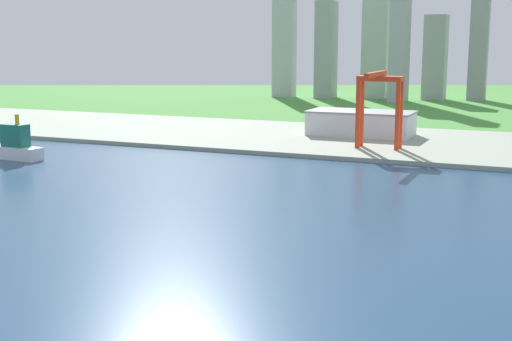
% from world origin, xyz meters
% --- Properties ---
extents(ground_plane, '(2400.00, 2400.00, 0.00)m').
position_xyz_m(ground_plane, '(0.00, 300.00, 0.00)').
color(ground_plane, '#478E39').
extents(water_bay, '(840.00, 360.00, 0.15)m').
position_xyz_m(water_bay, '(0.00, 240.00, 0.07)').
color(water_bay, navy).
rests_on(water_bay, ground).
extents(industrial_pier, '(840.00, 140.00, 2.50)m').
position_xyz_m(industrial_pier, '(0.00, 490.00, 1.25)').
color(industrial_pier, '#97A28F').
rests_on(industrial_pier, ground).
extents(ferry_boat, '(40.22, 11.61, 23.99)m').
position_xyz_m(ferry_boat, '(-179.99, 357.09, 6.86)').
color(ferry_boat, white).
rests_on(ferry_boat, water_bay).
extents(port_crane_red, '(24.68, 41.19, 42.98)m').
position_xyz_m(port_crane_red, '(-6.61, 454.99, 33.22)').
color(port_crane_red, red).
rests_on(port_crane_red, industrial_pier).
extents(warehouse_main, '(66.15, 32.76, 15.50)m').
position_xyz_m(warehouse_main, '(-30.31, 507.34, 10.27)').
color(warehouse_main, silver).
rests_on(warehouse_main, industrial_pier).
extents(distant_skyline, '(317.12, 72.41, 149.43)m').
position_xyz_m(distant_skyline, '(-68.67, 821.39, 60.48)').
color(distant_skyline, '#B1B1BA').
rests_on(distant_skyline, ground).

